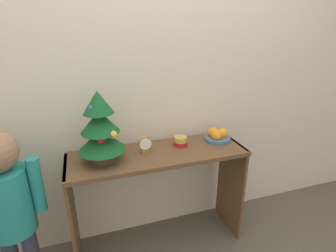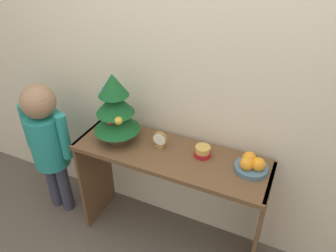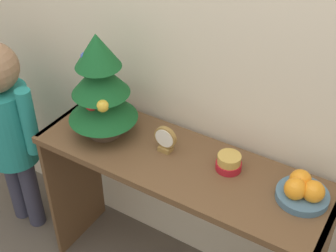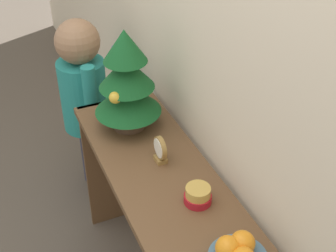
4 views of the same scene
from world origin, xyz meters
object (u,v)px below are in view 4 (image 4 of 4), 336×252
at_px(desk_clock, 160,150).
at_px(child_figure, 83,91).
at_px(singing_bowl, 198,195).
at_px(mini_tree, 126,82).

relative_size(desk_clock, child_figure, 0.11).
distance_m(desk_clock, child_figure, 0.86).
xyz_separation_m(singing_bowl, child_figure, (-1.11, -0.14, -0.14)).
bearing_deg(child_figure, mini_tree, 7.38).
distance_m(mini_tree, singing_bowl, 0.59).
bearing_deg(singing_bowl, child_figure, -172.87).
distance_m(singing_bowl, desk_clock, 0.27).
distance_m(mini_tree, child_figure, 0.65).
bearing_deg(desk_clock, mini_tree, -173.58).
xyz_separation_m(mini_tree, child_figure, (-0.55, -0.07, -0.33)).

